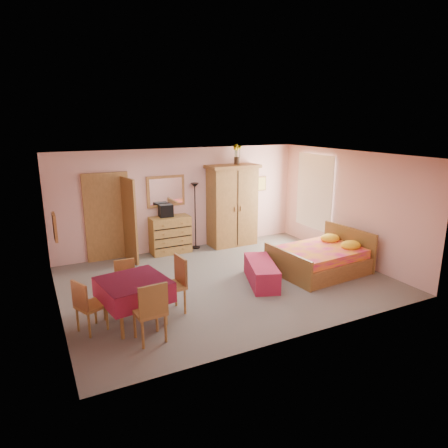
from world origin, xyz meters
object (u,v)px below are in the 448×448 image
bench (261,273)px  chair_south (149,311)px  wardrobe (232,205)px  floor_lamp (195,216)px  chair_north (127,283)px  wall_mirror (166,191)px  stereo (166,211)px  dining_table (134,301)px  sunflower_vase (237,154)px  chair_west (91,305)px  chair_east (170,286)px  chest_of_drawers (170,235)px  bed (319,252)px

bench → chair_south: size_ratio=1.37×
wardrobe → bench: size_ratio=1.60×
floor_lamp → chair_north: (-2.39, -2.53, -0.45)m
wall_mirror → stereo: (-0.08, -0.19, -0.46)m
wardrobe → dining_table: 4.69m
wall_mirror → stereo: wall_mirror is taller
wardrobe → sunflower_vase: (0.14, 0.03, 1.34)m
chair_west → wardrobe: bearing=102.2°
sunflower_vase → chair_east: (-2.94, -3.06, -1.91)m
chair_north → chair_east: (0.60, -0.64, 0.09)m
bench → chair_south: chair_south is taller
sunflower_vase → chair_east: bearing=-133.9°
floor_lamp → chest_of_drawers: bearing=-175.3°
wardrobe → sunflower_vase: 1.34m
wardrobe → chair_west: bearing=-144.8°
stereo → floor_lamp: 0.83m
chair_north → sunflower_vase: bearing=-144.3°
bench → chair_north: chair_north is taller
chest_of_drawers → chair_south: bearing=-113.9°
wall_mirror → sunflower_vase: size_ratio=1.91×
chair_north → chair_east: 0.88m
chest_of_drawers → wall_mirror: wall_mirror is taller
wardrobe → bed: 2.83m
sunflower_vase → floor_lamp: bearing=174.2°
bed → dining_table: (-4.23, -0.46, -0.07)m
wall_mirror → bed: bearing=-52.1°
floor_lamp → sunflower_vase: 1.93m
chair_west → dining_table: bearing=62.4°
wardrobe → bench: (-0.70, -2.62, -0.85)m
stereo → bench: bearing=-67.9°
stereo → wardrobe: size_ratio=0.15×
bed → chair_south: bearing=-169.5°
sunflower_vase → bench: size_ratio=0.39×
stereo → wall_mirror: bearing=66.8°
floor_lamp → dining_table: size_ratio=1.67×
floor_lamp → chair_north: size_ratio=2.11×
sunflower_vase → bench: (-0.84, -2.65, -2.19)m
sunflower_vase → chair_west: bearing=-144.0°
chair_west → chair_south: bearing=22.8°
chest_of_drawers → bed: bearing=-48.0°
sunflower_vase → chair_south: sunflower_vase is taller
dining_table → chair_east: (0.65, 0.08, 0.12)m
stereo → dining_table: size_ratio=0.32×
dining_table → chair_west: size_ratio=1.17×
chest_of_drawers → bed: size_ratio=0.52×
stereo → chair_east: bearing=-107.6°
bench → chair_south: (-2.69, -1.13, 0.27)m
chair_east → dining_table: bearing=91.7°
wall_mirror → chair_south: (-1.66, -4.05, -1.06)m
stereo → chair_south: stereo is taller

